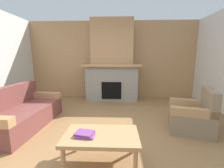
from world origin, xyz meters
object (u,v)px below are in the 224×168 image
fireplace (112,66)px  armchair (193,116)px  coffee_table (101,138)px  couch (21,113)px

fireplace → armchair: fireplace is taller
armchair → coffee_table: size_ratio=0.94×
couch → armchair: size_ratio=1.97×
couch → coffee_table: (1.80, -1.06, 0.09)m
couch → coffee_table: size_ratio=1.85×
fireplace → armchair: size_ratio=2.87×
fireplace → couch: fireplace is taller
fireplace → coffee_table: 3.39m
armchair → coffee_table: (-1.71, -1.04, 0.08)m
coffee_table → armchair: bearing=31.2°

